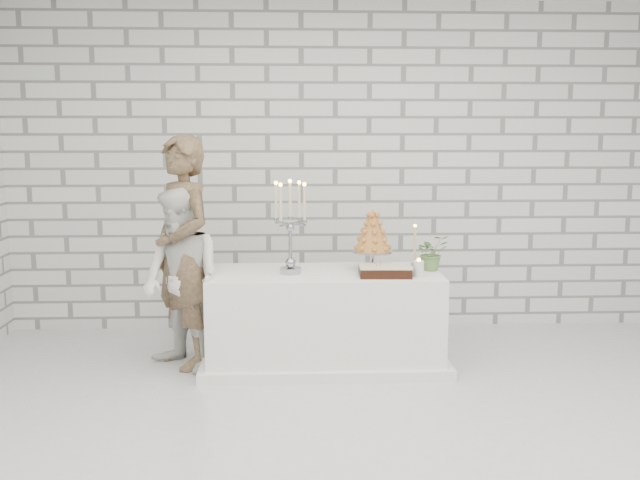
{
  "coord_description": "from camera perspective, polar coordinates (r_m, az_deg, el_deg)",
  "views": [
    {
      "loc": [
        -0.43,
        -4.1,
        1.85
      ],
      "look_at": [
        -0.2,
        1.09,
        1.05
      ],
      "focal_mm": 40.19,
      "sensor_mm": 36.0,
      "label": 1
    }
  ],
  "objects": [
    {
      "name": "ground",
      "position": [
        4.52,
        3.27,
        -15.41
      ],
      "size": [
        6.0,
        5.0,
        0.01
      ],
      "primitive_type": "cube",
      "color": "silver",
      "rests_on": "ground"
    },
    {
      "name": "wall_back",
      "position": [
        6.63,
        1.21,
        5.74
      ],
      "size": [
        6.0,
        0.01,
        3.0
      ],
      "primitive_type": "cube",
      "color": "white",
      "rests_on": "ground"
    },
    {
      "name": "wall_front",
      "position": [
        1.7,
        12.17,
        -3.46
      ],
      "size": [
        6.0,
        0.01,
        3.0
      ],
      "primitive_type": "cube",
      "color": "white",
      "rests_on": "ground"
    },
    {
      "name": "cake_table",
      "position": [
        5.69,
        0.35,
        -6.26
      ],
      "size": [
        1.8,
        0.8,
        0.75
      ],
      "primitive_type": "cube",
      "color": "white",
      "rests_on": "ground"
    },
    {
      "name": "groom",
      "position": [
        5.67,
        -10.87,
        -0.96
      ],
      "size": [
        0.74,
        0.79,
        1.82
      ],
      "primitive_type": "imported",
      "rotation": [
        0.0,
        0.0,
        -0.96
      ],
      "color": "#4C3622",
      "rests_on": "ground"
    },
    {
      "name": "bride",
      "position": [
        5.59,
        -10.94,
        -3.17
      ],
      "size": [
        0.87,
        0.87,
        1.42
      ],
      "primitive_type": "imported",
      "rotation": [
        0.0,
        0.0,
        -0.76
      ],
      "color": "white",
      "rests_on": "ground"
    },
    {
      "name": "candelabra",
      "position": [
        5.49,
        -2.39,
        1.06
      ],
      "size": [
        0.35,
        0.35,
        0.73
      ],
      "primitive_type": null,
      "rotation": [
        0.0,
        0.0,
        0.2
      ],
      "color": "#9798A1",
      "rests_on": "cake_table"
    },
    {
      "name": "croquembouche",
      "position": [
        5.66,
        4.21,
        0.05
      ],
      "size": [
        0.4,
        0.4,
        0.49
      ],
      "primitive_type": null,
      "rotation": [
        0.0,
        0.0,
        -0.32
      ],
      "color": "#99551F",
      "rests_on": "cake_table"
    },
    {
      "name": "chocolate_cake",
      "position": [
        5.48,
        5.19,
        -2.43
      ],
      "size": [
        0.4,
        0.29,
        0.08
      ],
      "primitive_type": "cube",
      "rotation": [
        0.0,
        0.0,
        -0.04
      ],
      "color": "black",
      "rests_on": "cake_table"
    },
    {
      "name": "pillar_candle",
      "position": [
        5.47,
        7.86,
        -2.28
      ],
      "size": [
        0.09,
        0.09,
        0.12
      ],
      "primitive_type": "cylinder",
      "rotation": [
        0.0,
        0.0,
        -0.07
      ],
      "color": "white",
      "rests_on": "cake_table"
    },
    {
      "name": "extra_taper",
      "position": [
        5.89,
        7.55,
        -0.51
      ],
      "size": [
        0.07,
        0.07,
        0.32
      ],
      "primitive_type": "cylinder",
      "rotation": [
        0.0,
        0.0,
        0.2
      ],
      "color": "beige",
      "rests_on": "cake_table"
    },
    {
      "name": "flowers",
      "position": [
        5.72,
        8.87,
        -0.98
      ],
      "size": [
        0.31,
        0.29,
        0.28
      ],
      "primitive_type": "imported",
      "rotation": [
        0.0,
        0.0,
        0.29
      ],
      "color": "#2F5F28",
      "rests_on": "cake_table"
    }
  ]
}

